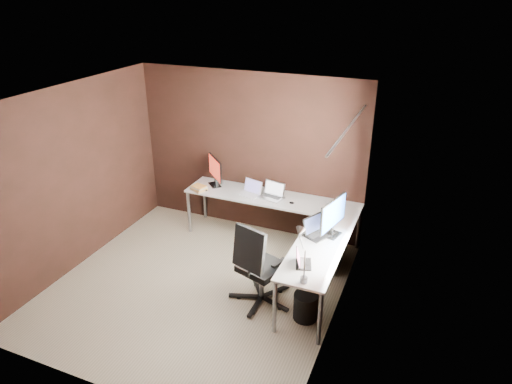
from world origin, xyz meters
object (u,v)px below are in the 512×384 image
at_px(drawer_pedestal, 326,246).
at_px(laptop_black_big, 317,231).
at_px(office_chair, 259,280).
at_px(laptop_silver, 272,194).
at_px(laptop_black_small, 301,262).
at_px(desk_lamp, 301,247).
at_px(laptop_white, 251,191).
at_px(monitor_left, 215,170).
at_px(book_stack, 199,188).
at_px(monitor_right, 333,215).
at_px(wastebasket, 306,306).

relative_size(drawer_pedestal, laptop_black_big, 1.39).
relative_size(laptop_black_big, office_chair, 0.39).
xyz_separation_m(drawer_pedestal, laptop_silver, (-0.94, 0.35, 0.48)).
distance_m(laptop_black_small, desk_lamp, 0.43).
height_order(drawer_pedestal, laptop_white, laptop_white).
distance_m(drawer_pedestal, monitor_left, 2.08).
distance_m(monitor_left, desk_lamp, 2.71).
relative_size(drawer_pedestal, book_stack, 2.07).
relative_size(drawer_pedestal, laptop_silver, 1.56).
bearing_deg(laptop_black_big, monitor_right, -47.96).
distance_m(drawer_pedestal, wastebasket, 1.21).
bearing_deg(drawer_pedestal, monitor_right, -69.99).
bearing_deg(wastebasket, monitor_right, 84.36).
height_order(drawer_pedestal, office_chair, office_chair).
height_order(laptop_silver, desk_lamp, desk_lamp).
bearing_deg(monitor_left, laptop_silver, 40.15).
relative_size(laptop_white, book_stack, 1.26).
distance_m(drawer_pedestal, laptop_white, 1.40).
distance_m(monitor_left, monitor_right, 2.23).
bearing_deg(laptop_black_big, desk_lamp, -148.54).
bearing_deg(monitor_right, desk_lamp, -171.65).
bearing_deg(monitor_left, office_chair, -4.00).
bearing_deg(laptop_black_big, book_stack, 100.23).
height_order(laptop_black_big, office_chair, office_chair).
bearing_deg(office_chair, laptop_silver, 122.67).
bearing_deg(laptop_white, laptop_silver, 19.65).
bearing_deg(office_chair, book_stack, 158.05).
xyz_separation_m(laptop_white, laptop_black_small, (1.26, -1.51, -0.01)).
relative_size(monitor_left, laptop_black_small, 1.58).
bearing_deg(book_stack, wastebasket, -32.22).
bearing_deg(laptop_silver, laptop_black_big, -29.72).
xyz_separation_m(monitor_left, laptop_white, (0.64, -0.10, -0.21)).
xyz_separation_m(laptop_black_big, office_chair, (-0.52, -0.66, -0.46)).
distance_m(monitor_right, desk_lamp, 1.04).
height_order(laptop_white, laptop_silver, laptop_silver).
relative_size(drawer_pedestal, wastebasket, 1.78).
relative_size(monitor_left, book_stack, 1.59).
bearing_deg(book_stack, desk_lamp, -36.83).
bearing_deg(office_chair, drawer_pedestal, 81.64).
distance_m(monitor_left, book_stack, 0.38).
height_order(laptop_black_small, office_chair, office_chair).
relative_size(monitor_right, laptop_black_small, 2.07).
bearing_deg(laptop_black_big, drawer_pedestal, 22.59).
bearing_deg(laptop_black_small, drawer_pedestal, -18.22).
height_order(drawer_pedestal, laptop_black_small, laptop_black_small).
bearing_deg(monitor_left, monitor_right, 22.58).
distance_m(laptop_white, laptop_black_small, 1.97).
distance_m(laptop_white, laptop_silver, 0.34).
xyz_separation_m(drawer_pedestal, book_stack, (-2.07, 0.15, 0.47)).
distance_m(desk_lamp, office_chair, 1.04).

